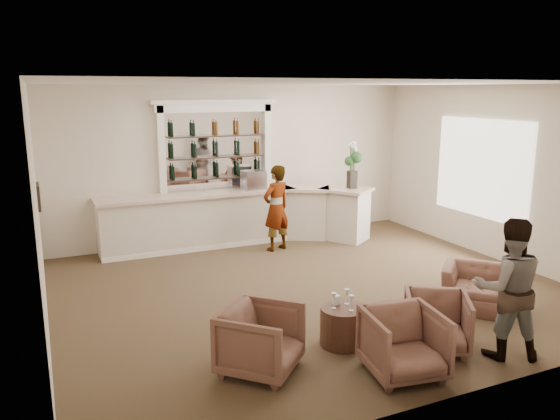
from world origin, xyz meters
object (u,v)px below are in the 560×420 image
(armchair_left, at_px, (261,340))
(espresso_machine, at_px, (254,180))
(bar_counter, at_px, (239,217))
(armchair_far, at_px, (477,288))
(armchair_right, at_px, (437,322))
(flower_vase, at_px, (352,162))
(sommelier, at_px, (276,208))
(armchair_center, at_px, (404,343))
(guest, at_px, (508,288))
(cocktail_table, at_px, (343,326))

(armchair_left, bearing_deg, espresso_machine, 24.36)
(bar_counter, height_order, armchair_far, bar_counter)
(bar_counter, height_order, armchair_right, bar_counter)
(flower_vase, bearing_deg, sommelier, -178.55)
(armchair_center, relative_size, flower_vase, 0.86)
(sommelier, height_order, flower_vase, flower_vase)
(armchair_center, distance_m, armchair_right, 0.85)
(armchair_right, height_order, espresso_machine, espresso_machine)
(sommelier, relative_size, espresso_machine, 3.83)
(armchair_left, height_order, espresso_machine, espresso_machine)
(guest, height_order, armchair_left, guest)
(armchair_left, relative_size, flower_vase, 0.86)
(armchair_left, relative_size, armchair_far, 0.87)
(cocktail_table, height_order, espresso_machine, espresso_machine)
(guest, height_order, espresso_machine, guest)
(bar_counter, relative_size, sommelier, 3.28)
(cocktail_table, bearing_deg, bar_counter, 85.39)
(espresso_machine, relative_size, flower_vase, 0.46)
(cocktail_table, xyz_separation_m, armchair_far, (2.45, 0.22, 0.07))
(guest, height_order, flower_vase, flower_vase)
(bar_counter, height_order, armchair_center, bar_counter)
(espresso_machine, bearing_deg, armchair_left, -113.66)
(guest, relative_size, espresso_machine, 3.83)
(cocktail_table, distance_m, armchair_center, 0.99)
(guest, distance_m, flower_vase, 5.49)
(sommelier, height_order, armchair_far, sommelier)
(espresso_machine, bearing_deg, armchair_center, -97.80)
(espresso_machine, bearing_deg, armchair_right, -90.15)
(armchair_right, bearing_deg, espresso_machine, 125.64)
(armchair_center, xyz_separation_m, armchair_far, (2.21, 1.17, -0.07))
(armchair_right, relative_size, armchair_far, 0.80)
(sommelier, distance_m, guest, 5.33)
(cocktail_table, distance_m, sommelier, 4.37)
(armchair_far, relative_size, espresso_machine, 2.16)
(bar_counter, relative_size, armchair_center, 6.73)
(cocktail_table, distance_m, armchair_far, 2.46)
(armchair_far, bearing_deg, cocktail_table, -127.70)
(armchair_right, bearing_deg, flower_vase, 103.51)
(bar_counter, relative_size, flower_vase, 5.77)
(sommelier, xyz_separation_m, flower_vase, (1.79, 0.05, 0.83))
(sommelier, distance_m, armchair_left, 4.94)
(bar_counter, distance_m, flower_vase, 2.66)
(armchair_right, bearing_deg, bar_counter, 129.22)
(armchair_center, distance_m, espresso_machine, 6.02)
(bar_counter, bearing_deg, flower_vase, -16.15)
(sommelier, xyz_separation_m, guest, (0.72, -5.28, 0.00))
(armchair_center, relative_size, espresso_machine, 1.87)
(cocktail_table, height_order, armchair_far, armchair_far)
(armchair_right, bearing_deg, armchair_far, 62.23)
(sommelier, xyz_separation_m, armchair_far, (1.52, -4.00, -0.55))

